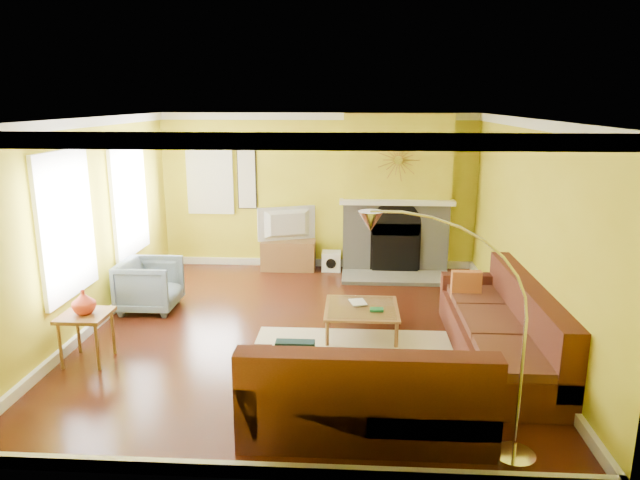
# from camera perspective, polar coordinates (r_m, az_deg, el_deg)

# --- Properties ---
(floor) EXTENTS (5.50, 6.00, 0.02)m
(floor) POSITION_cam_1_polar(r_m,az_deg,el_deg) (7.50, -1.69, -9.09)
(floor) COLOR #511F11
(floor) RESTS_ON ground
(ceiling) EXTENTS (5.50, 6.00, 0.02)m
(ceiling) POSITION_cam_1_polar(r_m,az_deg,el_deg) (6.91, -1.85, 12.15)
(ceiling) COLOR white
(ceiling) RESTS_ON ground
(wall_back) EXTENTS (5.50, 0.02, 2.70)m
(wall_back) POSITION_cam_1_polar(r_m,az_deg,el_deg) (10.03, -0.19, 4.89)
(wall_back) COLOR yellow
(wall_back) RESTS_ON ground
(wall_front) EXTENTS (5.50, 0.02, 2.70)m
(wall_front) POSITION_cam_1_polar(r_m,az_deg,el_deg) (4.22, -5.52, -7.98)
(wall_front) COLOR yellow
(wall_front) RESTS_ON ground
(wall_left) EXTENTS (0.02, 6.00, 2.70)m
(wall_left) POSITION_cam_1_polar(r_m,az_deg,el_deg) (7.83, -22.32, 1.28)
(wall_left) COLOR yellow
(wall_left) RESTS_ON ground
(wall_right) EXTENTS (0.02, 6.00, 2.70)m
(wall_right) POSITION_cam_1_polar(r_m,az_deg,el_deg) (7.37, 20.15, 0.73)
(wall_right) COLOR yellow
(wall_right) RESTS_ON ground
(baseboard) EXTENTS (5.50, 6.00, 0.12)m
(baseboard) POSITION_cam_1_polar(r_m,az_deg,el_deg) (7.48, -1.69, -8.60)
(baseboard) COLOR white
(baseboard) RESTS_ON floor
(crown_molding) EXTENTS (5.50, 6.00, 0.12)m
(crown_molding) POSITION_cam_1_polar(r_m,az_deg,el_deg) (6.91, -1.84, 11.57)
(crown_molding) COLOR white
(crown_molding) RESTS_ON ceiling
(window_left_near) EXTENTS (0.06, 1.22, 1.72)m
(window_left_near) POSITION_cam_1_polar(r_m,az_deg,el_deg) (8.95, -18.63, 4.04)
(window_left_near) COLOR white
(window_left_near) RESTS_ON wall_left
(window_left_far) EXTENTS (0.06, 1.22, 1.72)m
(window_left_far) POSITION_cam_1_polar(r_m,az_deg,el_deg) (7.26, -24.15, 1.39)
(window_left_far) COLOR white
(window_left_far) RESTS_ON wall_left
(window_back) EXTENTS (0.82, 0.06, 1.22)m
(window_back) POSITION_cam_1_polar(r_m,az_deg,el_deg) (10.25, -10.93, 5.96)
(window_back) COLOR white
(window_back) RESTS_ON wall_back
(wall_art) EXTENTS (0.34, 0.04, 1.14)m
(wall_art) POSITION_cam_1_polar(r_m,az_deg,el_deg) (10.11, -7.34, 6.28)
(wall_art) COLOR white
(wall_art) RESTS_ON wall_back
(fireplace) EXTENTS (1.80, 0.40, 2.70)m
(fireplace) POSITION_cam_1_polar(r_m,az_deg,el_deg) (9.83, 7.63, 4.58)
(fireplace) COLOR gray
(fireplace) RESTS_ON floor
(mantel) EXTENTS (1.92, 0.22, 0.08)m
(mantel) POSITION_cam_1_polar(r_m,az_deg,el_deg) (9.61, 7.71, 3.76)
(mantel) COLOR white
(mantel) RESTS_ON fireplace
(hearth) EXTENTS (1.80, 0.70, 0.06)m
(hearth) POSITION_cam_1_polar(r_m,az_deg,el_deg) (9.60, 7.60, -3.75)
(hearth) COLOR gray
(hearth) RESTS_ON floor
(sunburst) EXTENTS (0.70, 0.04, 0.70)m
(sunburst) POSITION_cam_1_polar(r_m,az_deg,el_deg) (9.52, 7.84, 7.92)
(sunburst) COLOR olive
(sunburst) RESTS_ON fireplace
(rug) EXTENTS (2.40, 1.80, 0.02)m
(rug) POSITION_cam_1_polar(r_m,az_deg,el_deg) (6.70, 3.25, -11.90)
(rug) COLOR beige
(rug) RESTS_ON floor
(sectional_sofa) EXTENTS (3.09, 3.44, 0.90)m
(sectional_sofa) POSITION_cam_1_polar(r_m,az_deg,el_deg) (6.42, 8.41, -8.88)
(sectional_sofa) COLOR #52231A
(sectional_sofa) RESTS_ON floor
(coffee_table) EXTENTS (0.93, 0.93, 0.37)m
(coffee_table) POSITION_cam_1_polar(r_m,az_deg,el_deg) (7.35, 4.16, -8.00)
(coffee_table) COLOR white
(coffee_table) RESTS_ON floor
(media_console) EXTENTS (0.94, 0.42, 0.52)m
(media_console) POSITION_cam_1_polar(r_m,az_deg,el_deg) (10.03, -3.18, -1.52)
(media_console) COLOR brown
(media_console) RESTS_ON floor
(tv) EXTENTS (1.01, 0.48, 0.59)m
(tv) POSITION_cam_1_polar(r_m,az_deg,el_deg) (9.90, -3.22, 1.57)
(tv) COLOR black
(tv) RESTS_ON media_console
(subwoofer) EXTENTS (0.33, 0.33, 0.33)m
(subwoofer) POSITION_cam_1_polar(r_m,az_deg,el_deg) (10.00, 1.14, -2.11)
(subwoofer) COLOR white
(subwoofer) RESTS_ON floor
(armchair) EXTENTS (0.80, 0.78, 0.73)m
(armchair) POSITION_cam_1_polar(r_m,az_deg,el_deg) (8.43, -16.65, -4.34)
(armchair) COLOR slate
(armchair) RESTS_ON floor
(side_table) EXTENTS (0.53, 0.53, 0.58)m
(side_table) POSITION_cam_1_polar(r_m,az_deg,el_deg) (7.08, -22.24, -9.01)
(side_table) COLOR brown
(side_table) RESTS_ON floor
(vase) EXTENTS (0.27, 0.27, 0.28)m
(vase) POSITION_cam_1_polar(r_m,az_deg,el_deg) (6.93, -22.57, -5.75)
(vase) COLOR red
(vase) RESTS_ON side_table
(book) EXTENTS (0.25, 0.30, 0.03)m
(book) POSITION_cam_1_polar(r_m,az_deg,el_deg) (7.36, 3.09, -6.31)
(book) COLOR white
(book) RESTS_ON coffee_table
(arc_lamp) EXTENTS (1.33, 0.36, 2.09)m
(arc_lamp) POSITION_cam_1_polar(r_m,az_deg,el_deg) (4.72, 13.03, -9.89)
(arc_lamp) COLOR silver
(arc_lamp) RESTS_ON floor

